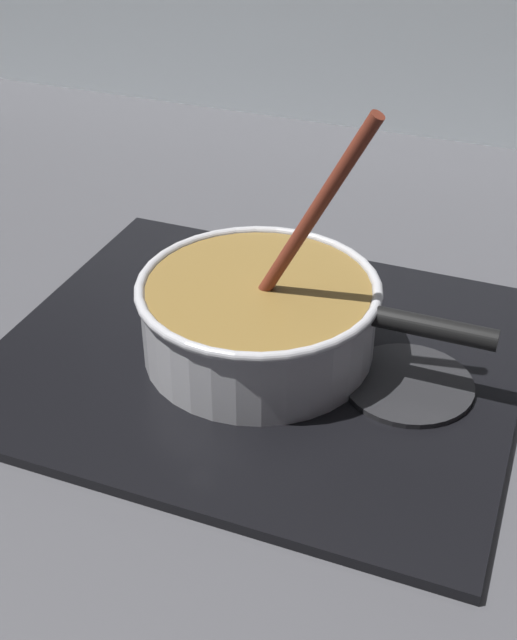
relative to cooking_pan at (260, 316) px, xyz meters
name	(u,v)px	position (x,y,z in m)	size (l,w,h in m)	color
ground	(127,377)	(-0.14, -0.06, -0.08)	(2.40, 1.60, 0.04)	#4C4C51
hob_plate	(258,356)	(0.00, 0.00, -0.05)	(0.56, 0.48, 0.01)	black
burner_ring	(259,349)	(0.00, 0.00, -0.04)	(0.16, 0.16, 0.01)	#592D0C
spare_burner	(408,384)	(0.17, 0.00, -0.04)	(0.14, 0.14, 0.01)	#262628
cooking_pan	(260,316)	(0.00, 0.00, 0.00)	(0.38, 0.26, 0.30)	silver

